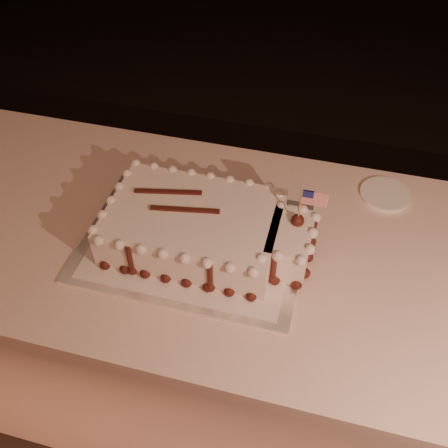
% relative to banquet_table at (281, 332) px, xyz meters
% --- Properties ---
extents(room_shell, '(6.10, 8.10, 2.90)m').
position_rel_banquet_table_xyz_m(room_shell, '(0.00, -0.60, 1.02)').
color(room_shell, black).
rests_on(room_shell, ground).
extents(banquet_table, '(2.40, 0.80, 0.75)m').
position_rel_banquet_table_xyz_m(banquet_table, '(0.00, 0.00, 0.00)').
color(banquet_table, beige).
rests_on(banquet_table, ground).
extents(cake_board, '(0.57, 0.43, 0.01)m').
position_rel_banquet_table_xyz_m(cake_board, '(-0.26, -0.02, 0.38)').
color(cake_board, white).
rests_on(cake_board, banquet_table).
extents(doily, '(0.51, 0.39, 0.00)m').
position_rel_banquet_table_xyz_m(doily, '(-0.26, -0.02, 0.38)').
color(doily, white).
rests_on(doily, cake_board).
extents(sheet_cake, '(0.55, 0.31, 0.21)m').
position_rel_banquet_table_xyz_m(sheet_cake, '(-0.23, -0.02, 0.44)').
color(sheet_cake, white).
rests_on(sheet_cake, doily).
extents(side_plate, '(0.14, 0.14, 0.01)m').
position_rel_banquet_table_xyz_m(side_plate, '(0.22, 0.29, 0.38)').
color(side_plate, white).
rests_on(side_plate, banquet_table).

